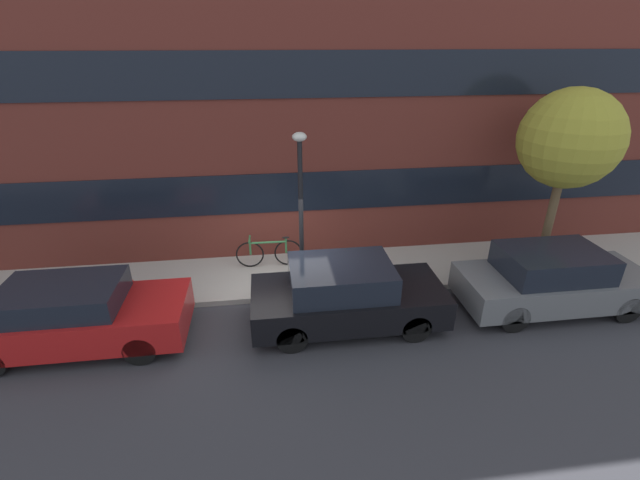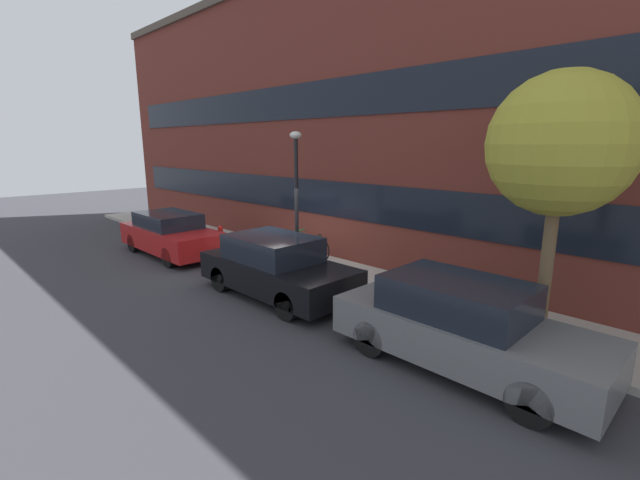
# 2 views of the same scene
# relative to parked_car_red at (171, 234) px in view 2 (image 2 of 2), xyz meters

# --- Properties ---
(ground_plane) EXTENTS (56.00, 56.00, 0.00)m
(ground_plane) POSITION_rel_parked_car_red_xyz_m (4.31, 1.05, -0.71)
(ground_plane) COLOR #333338
(sidewalk_strip) EXTENTS (28.00, 2.29, 0.14)m
(sidewalk_strip) POSITION_rel_parked_car_red_xyz_m (4.31, 2.20, -0.65)
(sidewalk_strip) COLOR #A8A399
(sidewalk_strip) RESTS_ON ground_plane
(rowhouse_facade) EXTENTS (28.00, 1.02, 9.12)m
(rowhouse_facade) POSITION_rel_parked_car_red_xyz_m (4.31, 3.78, 3.85)
(rowhouse_facade) COLOR maroon
(rowhouse_facade) RESTS_ON ground_plane
(parked_car_red) EXTENTS (4.38, 1.72, 1.43)m
(parked_car_red) POSITION_rel_parked_car_red_xyz_m (0.00, 0.00, 0.00)
(parked_car_red) COLOR #AD1919
(parked_car_red) RESTS_ON ground_plane
(parked_car_black) EXTENTS (4.20, 1.81, 1.49)m
(parked_car_black) POSITION_rel_parked_car_red_xyz_m (5.63, 0.00, 0.02)
(parked_car_black) COLOR black
(parked_car_black) RESTS_ON ground_plane
(parked_car_grey) EXTENTS (4.36, 1.72, 1.50)m
(parked_car_grey) POSITION_rel_parked_car_red_xyz_m (10.51, -0.00, 0.03)
(parked_car_grey) COLOR slate
(parked_car_grey) RESTS_ON ground_plane
(fire_hydrant) EXTENTS (0.49, 0.27, 0.72)m
(fire_hydrant) POSITION_rel_parked_car_red_xyz_m (0.47, 1.63, -0.22)
(fire_hydrant) COLOR red
(fire_hydrant) RESTS_ON sidewalk_strip
(bicycle) EXTENTS (1.79, 0.44, 0.86)m
(bicycle) POSITION_rel_parked_car_red_xyz_m (4.00, 2.65, -0.15)
(bicycle) COLOR black
(bicycle) RESTS_ON sidewalk_strip
(street_tree) EXTENTS (2.36, 2.36, 4.71)m
(street_tree) POSITION_rel_parked_car_red_xyz_m (11.23, 1.52, 2.93)
(street_tree) COLOR brown
(street_tree) RESTS_ON sidewalk_strip
(lamp_post) EXTENTS (0.32, 0.32, 3.87)m
(lamp_post) POSITION_rel_parked_car_red_xyz_m (4.80, 1.43, 1.87)
(lamp_post) COLOR black
(lamp_post) RESTS_ON sidewalk_strip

